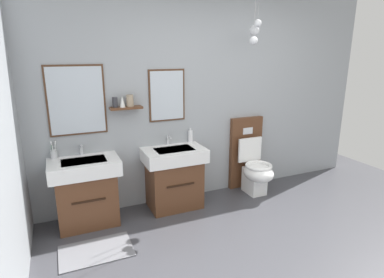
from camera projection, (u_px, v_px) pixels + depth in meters
name	position (u px, v px, depth m)	size (l,w,h in m)	color
wall_back	(209.00, 95.00, 4.07)	(4.67, 0.65, 2.64)	#999EA3
bath_mat	(96.00, 251.00, 3.04)	(0.68, 0.44, 0.01)	slate
vanity_sink_left	(86.00, 190.00, 3.46)	(0.73, 0.49, 0.75)	#56331E
tap_on_left_sink	(81.00, 149.00, 3.50)	(0.03, 0.13, 0.11)	silver
vanity_sink_right	(174.00, 176.00, 3.85)	(0.73, 0.49, 0.75)	#56331E
tap_on_right_sink	(168.00, 139.00, 3.90)	(0.03, 0.13, 0.11)	silver
toilet	(252.00, 165.00, 4.30)	(0.48, 0.62, 1.00)	#56331E
toothbrush_cup	(54.00, 154.00, 3.39)	(0.07, 0.07, 0.20)	silver
soap_dispenser	(190.00, 136.00, 4.01)	(0.06, 0.06, 0.19)	white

